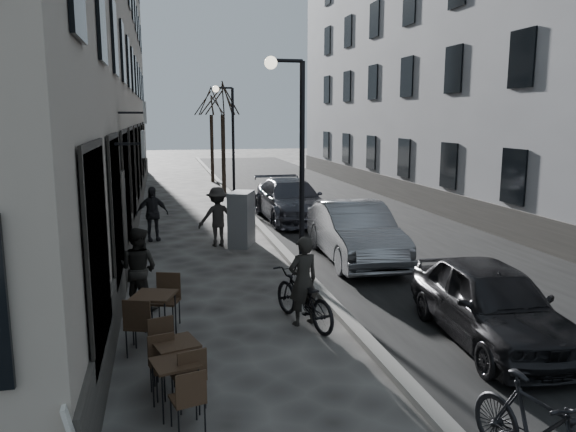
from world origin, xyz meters
name	(u,v)px	position (x,y,z in m)	size (l,w,h in m)	color
ground	(415,415)	(0.00, 0.00, 0.00)	(120.00, 120.00, 0.00)	#34312F
road	(332,209)	(3.85, 16.00, 0.00)	(7.30, 60.00, 0.00)	black
kerb	(246,211)	(0.20, 16.00, 0.06)	(0.25, 60.00, 0.12)	slate
building_left	(72,0)	(-6.00, 16.50, 8.00)	(4.00, 35.00, 16.00)	gray
building_right	(458,16)	(9.50, 16.50, 8.00)	(4.00, 35.00, 16.00)	gray
streetlamp_near	(295,146)	(-0.17, 6.00, 3.16)	(0.90, 0.28, 5.09)	black
streetlamp_far	(229,132)	(-0.17, 18.00, 3.16)	(0.90, 0.28, 5.09)	black
tree_near	(222,98)	(-0.10, 21.00, 4.66)	(2.40, 2.40, 5.70)	black
tree_far	(211,101)	(-0.10, 27.00, 4.66)	(2.40, 2.40, 5.70)	black
bistro_set_a	(176,381)	(-3.01, 0.78, 0.42)	(0.72, 1.44, 0.82)	black
bistro_set_b	(176,361)	(-2.99, 1.38, 0.43)	(0.78, 1.48, 0.85)	black
bistro_set_c	(154,312)	(-3.29, 3.31, 0.50)	(0.96, 1.70, 0.97)	black
utility_cabinet	(242,219)	(-0.80, 10.12, 0.81)	(0.59, 1.08, 1.62)	slate
bicycle	(303,298)	(-0.62, 3.46, 0.51)	(0.68, 1.94, 1.02)	black
cyclist_rider	(303,281)	(-0.62, 3.46, 0.83)	(0.61, 0.40, 1.67)	black
pedestrian_near	(139,269)	(-3.60, 5.00, 0.83)	(0.81, 0.63, 1.67)	black
pedestrian_mid	(218,217)	(-1.50, 10.22, 0.88)	(1.14, 0.66, 1.77)	#282523
pedestrian_far	(152,214)	(-3.40, 11.41, 0.85)	(0.99, 0.41, 1.69)	black
car_near	(491,303)	(2.30, 1.95, 0.69)	(1.64, 4.07, 1.39)	black
car_mid	(355,232)	(1.89, 7.67, 0.78)	(1.65, 4.72, 1.56)	gray
car_far	(291,200)	(1.57, 13.85, 0.75)	(2.11, 5.19, 1.51)	#35363F
moped	(536,432)	(0.64, -1.50, 0.55)	(0.52, 1.83, 1.10)	black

